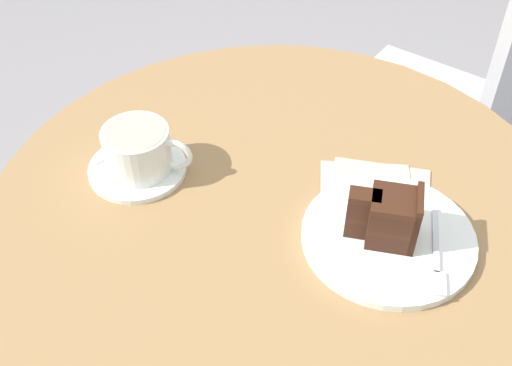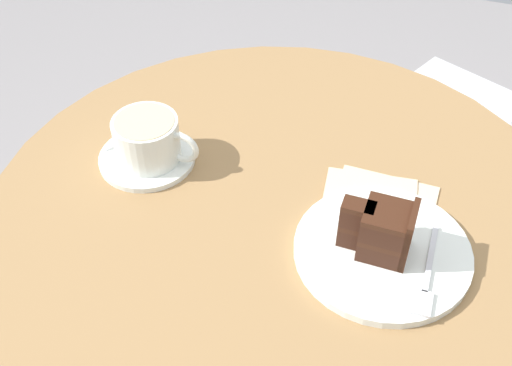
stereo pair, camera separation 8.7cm
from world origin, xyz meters
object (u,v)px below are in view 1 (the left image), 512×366
saucer (138,168)px  napkin (373,195)px  cake_slice (389,217)px  cake_plate (388,237)px  fork (436,260)px  cafe_chair (463,96)px  coffee_cup (138,149)px  teaspoon (128,143)px

saucer → napkin: bearing=2.4°
cake_slice → napkin: bearing=103.5°
cake_plate → cake_slice: 0.04m
fork → cafe_chair: size_ratio=0.16×
saucer → coffee_cup: coffee_cup is taller
teaspoon → fork: size_ratio=0.61×
coffee_cup → cake_plate: bearing=-10.0°
teaspoon → napkin: bearing=-63.2°
saucer → cake_plate: (0.37, -0.06, 0.00)m
saucer → cake_slice: (0.37, -0.07, 0.04)m
saucer → cafe_chair: cafe_chair is taller
cake_slice → fork: 0.08m
cake_plate → napkin: cake_plate is taller
teaspoon → cake_plate: teaspoon is taller
cake_plate → fork: (0.06, -0.03, 0.01)m
saucer → cafe_chair: bearing=47.3°
coffee_cup → fork: 0.44m
saucer → teaspoon: bearing=123.6°
saucer → cafe_chair: 0.81m
cake_plate → cafe_chair: (0.16, 0.64, -0.21)m
teaspoon → cake_slice: bearing=-74.7°
saucer → teaspoon: teaspoon is taller
cake_plate → fork: size_ratio=1.56×
saucer → napkin: saucer is taller
teaspoon → napkin: size_ratio=0.55×
coffee_cup → cake_plate: (0.36, -0.06, -0.04)m
cake_slice → fork: bearing=-24.7°
cake_plate → napkin: size_ratio=1.42×
teaspoon → cafe_chair: (0.56, 0.53, -0.21)m
cafe_chair → coffee_cup: bearing=-17.7°
saucer → napkin: size_ratio=0.89×
teaspoon → napkin: teaspoon is taller
cake_slice → fork: cake_slice is taller
cake_plate → cake_slice: size_ratio=2.53×
saucer → cake_plate: 0.38m
coffee_cup → cake_plate: 0.37m
cake_slice → saucer: bearing=169.3°
cake_slice → cafe_chair: bearing=75.6°
coffee_cup → cafe_chair: (0.52, 0.57, -0.24)m
fork → cafe_chair: cafe_chair is taller
teaspoon → cafe_chair: size_ratio=0.10×
saucer → cake_slice: size_ratio=1.58×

